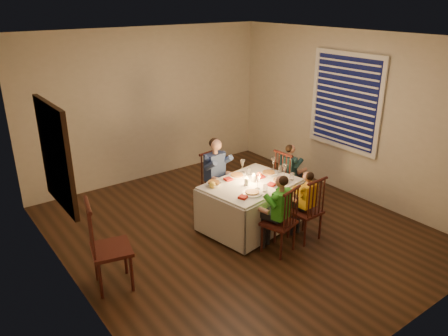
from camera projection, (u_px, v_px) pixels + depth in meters
ground at (238, 230)px, 6.13m from camera, size 5.00×5.00×0.00m
wall_left at (64, 183)px, 4.40m from camera, size 0.02×5.00×2.60m
wall_right at (350, 115)px, 6.89m from camera, size 0.02×5.00×2.60m
wall_back at (149, 105)px, 7.51m from camera, size 4.50×0.02×2.60m
ceiling at (240, 37)px, 5.17m from camera, size 5.00×5.00×0.00m
dining_table at (251, 196)px, 6.04m from camera, size 1.43×1.14×0.64m
chair_adult at (216, 210)px, 6.68m from camera, size 0.42×0.41×0.92m
chair_near_left at (277, 251)px, 5.63m from camera, size 0.45×0.44×0.92m
chair_near_right at (303, 238)px, 5.92m from camera, size 0.39×0.38×0.92m
chair_end at (287, 205)px, 6.85m from camera, size 0.38×0.40×0.92m
chair_extra at (115, 285)px, 4.96m from camera, size 0.51×0.53×1.07m
adult at (216, 210)px, 6.68m from camera, size 0.44×0.42×1.15m
child_green at (277, 251)px, 5.63m from camera, size 0.41×0.39×1.05m
child_yellow at (303, 238)px, 5.92m from camera, size 0.31×0.29×0.97m
child_teal at (287, 205)px, 6.85m from camera, size 0.31×0.34×1.00m
setting_adult at (237, 176)px, 6.18m from camera, size 0.30×0.30×0.02m
setting_green at (252, 193)px, 5.64m from camera, size 0.30×0.30×0.02m
setting_yellow at (280, 181)px, 6.01m from camera, size 0.30×0.30×0.02m
setting_teal at (268, 173)px, 6.27m from camera, size 0.30×0.30×0.02m
candle_left at (246, 182)px, 5.88m from camera, size 0.06×0.06×0.10m
candle_right at (254, 179)px, 5.99m from camera, size 0.06×0.06×0.10m
squash at (212, 185)px, 5.81m from camera, size 0.09×0.09×0.09m
orange_fruit at (259, 175)px, 6.14m from camera, size 0.08×0.08×0.08m
serving_bowl at (214, 184)px, 5.87m from camera, size 0.25×0.25×0.05m
wall_mirror at (56, 156)px, 4.57m from camera, size 0.06×0.95×1.15m
window_blinds at (345, 102)px, 6.87m from camera, size 0.07×1.34×1.54m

